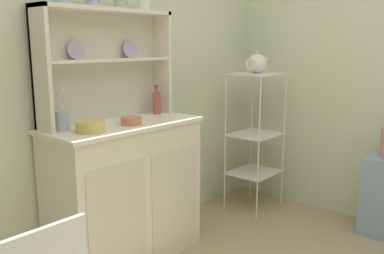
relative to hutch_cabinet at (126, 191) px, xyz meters
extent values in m
cube|color=beige|center=(0.02, 0.26, 0.79)|extent=(3.84, 0.05, 2.50)
cube|color=silver|center=(0.00, 0.00, -0.01)|extent=(0.95, 0.42, 0.89)
cube|color=beige|center=(-0.23, -0.21, -0.06)|extent=(0.40, 0.01, 0.63)
cube|color=beige|center=(0.23, -0.21, -0.06)|extent=(0.40, 0.01, 0.63)
cube|color=#EEE6CE|center=(0.00, 0.00, 0.42)|extent=(0.98, 0.45, 0.02)
cube|color=beige|center=(0.00, 0.20, 0.78)|extent=(0.92, 0.02, 0.68)
cube|color=silver|center=(-0.45, 0.12, 0.78)|extent=(0.02, 0.18, 0.68)
cube|color=silver|center=(0.45, 0.12, 0.78)|extent=(0.02, 0.18, 0.68)
cube|color=silver|center=(0.00, 0.12, 0.81)|extent=(0.88, 0.16, 0.02)
cube|color=silver|center=(0.00, 0.12, 1.11)|extent=(0.92, 0.18, 0.02)
cylinder|color=#B79ECC|center=(-0.20, 0.16, 0.87)|extent=(0.11, 0.03, 0.11)
cylinder|color=#B79ECC|center=(0.20, 0.16, 0.87)|extent=(0.11, 0.03, 0.11)
cylinder|color=silver|center=(1.07, -0.29, 0.11)|extent=(0.01, 0.01, 1.14)
cylinder|color=silver|center=(1.45, -0.29, 0.11)|extent=(0.01, 0.01, 1.14)
cylinder|color=silver|center=(1.07, 0.03, 0.11)|extent=(0.01, 0.01, 1.14)
cylinder|color=silver|center=(1.45, 0.03, 0.11)|extent=(0.01, 0.01, 1.14)
cube|color=silver|center=(1.26, -0.13, 0.67)|extent=(0.40, 0.34, 0.01)
cube|color=silver|center=(1.26, -0.13, 0.18)|extent=(0.40, 0.34, 0.01)
cube|color=silver|center=(1.26, -0.13, -0.15)|extent=(0.40, 0.34, 0.01)
cylinder|color=#9EB78E|center=(0.10, 0.12, 1.16)|extent=(0.07, 0.07, 0.09)
torus|color=#9EB78E|center=(0.14, 0.12, 1.17)|extent=(0.01, 0.05, 0.05)
cylinder|color=silver|center=(0.30, 0.12, 1.16)|extent=(0.08, 0.08, 0.09)
torus|color=silver|center=(0.35, 0.12, 1.17)|extent=(0.01, 0.05, 0.05)
cylinder|color=#DBB760|center=(-0.29, -0.07, 0.46)|extent=(0.16, 0.16, 0.06)
cylinder|color=#C67556|center=(0.00, -0.07, 0.46)|extent=(0.12, 0.12, 0.05)
cylinder|color=#B74C47|center=(0.36, 0.09, 0.51)|extent=(0.05, 0.05, 0.15)
cylinder|color=#B74C47|center=(0.36, 0.09, 0.60)|extent=(0.02, 0.02, 0.04)
cylinder|color=#4C382D|center=(0.36, 0.09, 0.63)|extent=(0.03, 0.03, 0.01)
cylinder|color=#B2B7C6|center=(-0.36, 0.08, 0.49)|extent=(0.08, 0.08, 0.11)
cylinder|color=silver|center=(-0.37, 0.05, 0.57)|extent=(0.03, 0.01, 0.18)
ellipsoid|color=silver|center=(-0.37, 0.05, 0.66)|extent=(0.02, 0.01, 0.01)
cylinder|color=silver|center=(-0.36, 0.05, 0.57)|extent=(0.03, 0.01, 0.19)
ellipsoid|color=silver|center=(-0.36, 0.05, 0.67)|extent=(0.02, 0.01, 0.01)
cylinder|color=silver|center=(-0.38, 0.09, 0.56)|extent=(0.03, 0.03, 0.16)
ellipsoid|color=silver|center=(-0.38, 0.09, 0.65)|extent=(0.02, 0.01, 0.01)
sphere|color=white|center=(1.26, -0.13, 0.75)|extent=(0.15, 0.15, 0.15)
sphere|color=silver|center=(1.26, -0.13, 0.84)|extent=(0.02, 0.02, 0.02)
cylinder|color=white|center=(1.36, -0.13, 0.76)|extent=(0.09, 0.02, 0.07)
torus|color=white|center=(1.17, -0.13, 0.75)|extent=(0.01, 0.10, 0.10)
camera|label=1|loc=(-1.56, -1.95, 0.91)|focal=38.60mm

